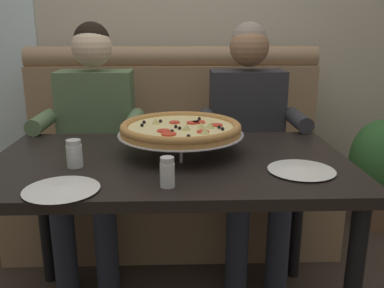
% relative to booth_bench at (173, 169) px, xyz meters
% --- Properties ---
extents(back_wall_with_window, '(6.00, 0.12, 2.80)m').
position_rel_booth_bench_xyz_m(back_wall_with_window, '(0.00, 0.57, 1.00)').
color(back_wall_with_window, '#BCB29E').
rests_on(back_wall_with_window, ground_plane).
extents(booth_bench, '(1.84, 0.78, 1.13)m').
position_rel_booth_bench_xyz_m(booth_bench, '(0.00, 0.00, 0.00)').
color(booth_bench, '#937556').
rests_on(booth_bench, ground_plane).
extents(dining_table, '(1.39, 0.81, 0.75)m').
position_rel_booth_bench_xyz_m(dining_table, '(0.00, -0.87, 0.26)').
color(dining_table, black).
rests_on(dining_table, ground_plane).
extents(diner_left, '(0.54, 0.64, 1.27)m').
position_rel_booth_bench_xyz_m(diner_left, '(-0.41, -0.27, 0.31)').
color(diner_left, '#2D3342').
rests_on(diner_left, ground_plane).
extents(diner_right, '(0.54, 0.64, 1.27)m').
position_rel_booth_bench_xyz_m(diner_right, '(0.41, -0.27, 0.31)').
color(diner_right, '#2D3342').
rests_on(diner_right, ground_plane).
extents(pizza, '(0.51, 0.51, 0.13)m').
position_rel_booth_bench_xyz_m(pizza, '(0.05, -0.79, 0.45)').
color(pizza, silver).
rests_on(pizza, dining_table).
extents(shaker_pepper_flakes, '(0.06, 0.06, 0.10)m').
position_rel_booth_bench_xyz_m(shaker_pepper_flakes, '(-0.34, -0.96, 0.40)').
color(shaker_pepper_flakes, white).
rests_on(shaker_pepper_flakes, dining_table).
extents(shaker_oregano, '(0.05, 0.05, 0.10)m').
position_rel_booth_bench_xyz_m(shaker_oregano, '(0.00, -1.16, 0.39)').
color(shaker_oregano, white).
rests_on(shaker_oregano, dining_table).
extents(plate_near_left, '(0.24, 0.24, 0.02)m').
position_rel_booth_bench_xyz_m(plate_near_left, '(0.47, -1.03, 0.36)').
color(plate_near_left, white).
rests_on(plate_near_left, dining_table).
extents(plate_near_right, '(0.24, 0.24, 0.02)m').
position_rel_booth_bench_xyz_m(plate_near_right, '(-0.33, -1.19, 0.36)').
color(plate_near_right, white).
rests_on(plate_near_right, dining_table).
extents(potted_plant, '(0.36, 0.36, 0.70)m').
position_rel_booth_bench_xyz_m(potted_plant, '(1.29, 0.01, -0.01)').
color(potted_plant, brown).
rests_on(potted_plant, ground_plane).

